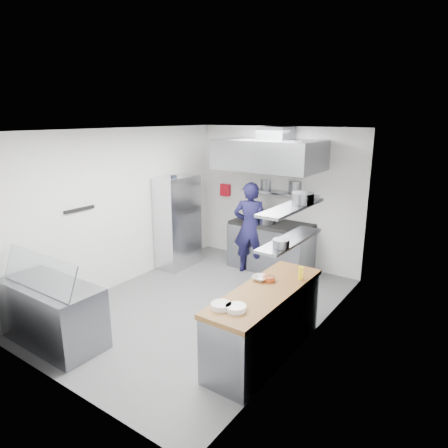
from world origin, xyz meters
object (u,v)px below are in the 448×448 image
Objects in this scene: gas_range at (271,247)px; wire_rack at (178,222)px; display_case at (53,313)px; chef at (250,228)px.

wire_rack is (-1.63, -0.94, 0.48)m from gas_range.
wire_rack is 3.25m from display_case.
display_case is (-1.10, -4.10, -0.03)m from gas_range.
chef is (-0.27, -0.38, 0.45)m from gas_range.
display_case is (0.53, -3.16, -0.50)m from wire_rack.
wire_rack is at bearing 99.51° from display_case.
gas_range is 1.94m from wire_rack.
chef is at bearing 77.37° from display_case.
display_case is at bearing -80.49° from wire_rack.
display_case is (-0.83, -3.72, -0.47)m from chef.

